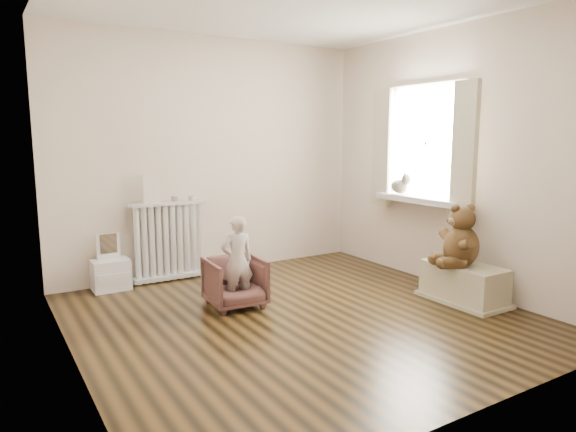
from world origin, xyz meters
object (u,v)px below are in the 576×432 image
toy_vanity (110,263)px  plush_cat (401,185)px  teddy_bear (462,231)px  radiator (170,244)px  toy_bench (464,280)px  child (237,261)px  armchair (235,282)px

toy_vanity → plush_cat: (2.86, -1.08, 0.72)m
teddy_bear → toy_vanity: bearing=163.1°
radiator → plush_cat: 2.57m
radiator → toy_bench: radiator is taller
toy_vanity → child: (0.84, -1.16, 0.16)m
teddy_bear → toy_bench: bearing=15.4°
radiator → child: size_ratio=1.03×
toy_bench → radiator: bearing=134.5°
radiator → plush_cat: size_ratio=3.04×
radiator → armchair: 1.17m
child → toy_bench: bearing=156.7°
radiator → toy_bench: size_ratio=1.14×
radiator → plush_cat: plush_cat is taller
toy_bench → child: bearing=153.4°
armchair → toy_bench: size_ratio=0.66×
radiator → plush_cat: bearing=-26.5°
radiator → toy_vanity: bearing=-177.3°
toy_vanity → teddy_bear: size_ratio=1.01×
teddy_bear → plush_cat: bearing=100.3°
radiator → armchair: bearing=-79.3°
armchair → plush_cat: (2.02, 0.03, 0.77)m
radiator → child: bearing=-79.7°
radiator → plush_cat: (2.23, -1.11, 0.61)m
teddy_bear → radiator: bearing=155.1°
radiator → toy_vanity: (-0.63, -0.03, -0.11)m
child → toy_bench: (1.88, -0.94, -0.23)m
armchair → child: 0.21m
toy_bench → plush_cat: (0.14, 1.02, 0.80)m
child → teddy_bear: teddy_bear is taller
radiator → teddy_bear: teddy_bear is taller
radiator → toy_vanity: 0.64m
toy_vanity → plush_cat: size_ratio=2.03×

